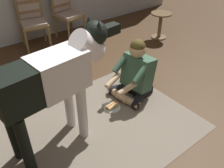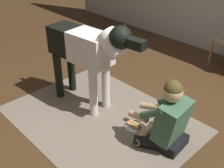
{
  "view_description": "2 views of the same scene",
  "coord_description": "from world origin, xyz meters",
  "views": [
    {
      "loc": [
        -1.33,
        -1.79,
        2.03
      ],
      "look_at": [
        -0.0,
        -0.11,
        0.56
      ],
      "focal_mm": 38.71,
      "sensor_mm": 36.0,
      "label": 1
    },
    {
      "loc": [
        1.9,
        -1.93,
        2.19
      ],
      "look_at": [
        0.0,
        -0.12,
        0.63
      ],
      "focal_mm": 45.14,
      "sensor_mm": 36.0,
      "label": 2
    }
  ],
  "objects": [
    {
      "name": "ground_plane",
      "position": [
        0.0,
        0.0,
        0.0
      ],
      "size": [
        14.27,
        14.27,
        0.0
      ],
      "primitive_type": "plane",
      "color": "#452E1A"
    },
    {
      "name": "area_rug",
      "position": [
        -0.24,
        -0.09,
        0.0
      ],
      "size": [
        2.3,
        1.71,
        0.01
      ],
      "primitive_type": "cube",
      "color": "#766B5A",
      "rests_on": "ground"
    },
    {
      "name": "person_sitting_on_floor",
      "position": [
        0.58,
        0.14,
        0.33
      ],
      "size": [
        0.67,
        0.57,
        0.81
      ],
      "color": "black",
      "rests_on": "ground"
    },
    {
      "name": "large_dog",
      "position": [
        -0.59,
        0.02,
        0.8
      ],
      "size": [
        1.57,
        0.42,
        1.25
      ],
      "color": "white",
      "rests_on": "ground"
    },
    {
      "name": "hot_dog_on_plate",
      "position": [
        0.16,
        0.1,
        0.03
      ],
      "size": [
        0.22,
        0.22,
        0.06
      ],
      "color": "silver",
      "rests_on": "ground"
    }
  ]
}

